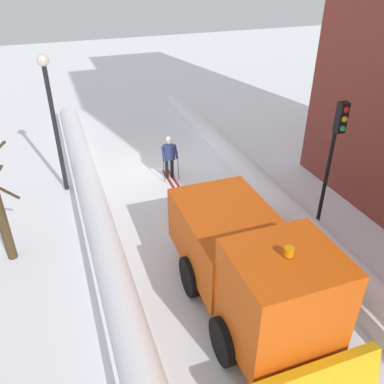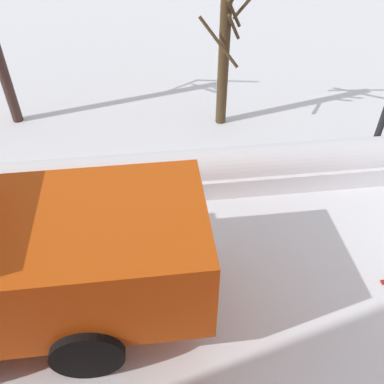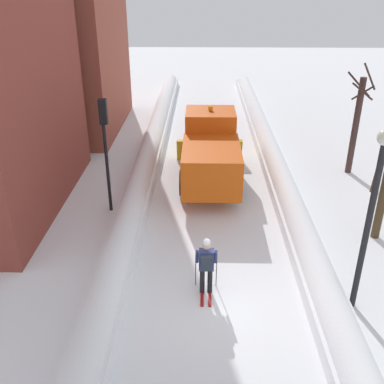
{
  "view_description": "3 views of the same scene",
  "coord_description": "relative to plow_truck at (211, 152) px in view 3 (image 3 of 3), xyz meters",
  "views": [
    {
      "loc": [
        3.78,
        14.44,
        8.02
      ],
      "look_at": [
        0.11,
        4.29,
        1.5
      ],
      "focal_mm": 37.7,
      "sensor_mm": 36.0,
      "label": 1
    },
    {
      "loc": [
        -4.4,
        5.74,
        6.4
      ],
      "look_at": [
        0.76,
        5.11,
        1.8
      ],
      "focal_mm": 39.36,
      "sensor_mm": 36.0,
      "label": 2
    },
    {
      "loc": [
        -0.44,
        -9.58,
        8.2
      ],
      "look_at": [
        -0.74,
        3.67,
        1.7
      ],
      "focal_mm": 41.07,
      "sensor_mm": 36.0,
      "label": 3
    }
  ],
  "objects": [
    {
      "name": "plow_truck",
      "position": [
        0.0,
        0.0,
        0.0
      ],
      "size": [
        3.2,
        5.98,
        3.12
      ],
      "color": "#DB510F",
      "rests_on": "ground"
    },
    {
      "name": "skier",
      "position": [
        -0.23,
        -7.46,
        -0.48
      ],
      "size": [
        0.62,
        1.8,
        1.81
      ],
      "color": "black",
      "rests_on": "ground"
    },
    {
      "name": "bare_tree_mid",
      "position": [
        6.47,
        1.39,
        0.88
      ],
      "size": [
        1.24,
        1.32,
        5.08
      ],
      "color": "#3E2A26",
      "rests_on": "ground"
    },
    {
      "name": "traffic_light_pole",
      "position": [
        -3.91,
        -2.43,
        1.58
      ],
      "size": [
        0.28,
        0.42,
        4.35
      ],
      "color": "black",
      "rests_on": "ground"
    },
    {
      "name": "snowbank_right",
      "position": [
        3.03,
        1.99,
        -1.09
      ],
      "size": [
        1.1,
        36.0,
        0.94
      ],
      "color": "white",
      "rests_on": "ground"
    },
    {
      "name": "ground_plane",
      "position": [
        0.04,
        1.99,
        -1.48
      ],
      "size": [
        80.0,
        80.0,
        0.0
      ],
      "primitive_type": "plane",
      "color": "white"
    },
    {
      "name": "street_lamp",
      "position": [
        3.82,
        -7.93,
        1.76
      ],
      "size": [
        0.4,
        0.4,
        5.1
      ],
      "color": "black",
      "rests_on": "ground"
    },
    {
      "name": "snowbank_left",
      "position": [
        -2.96,
        1.99,
        -1.04
      ],
      "size": [
        1.1,
        36.0,
        1.02
      ],
      "color": "white",
      "rests_on": "ground"
    }
  ]
}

